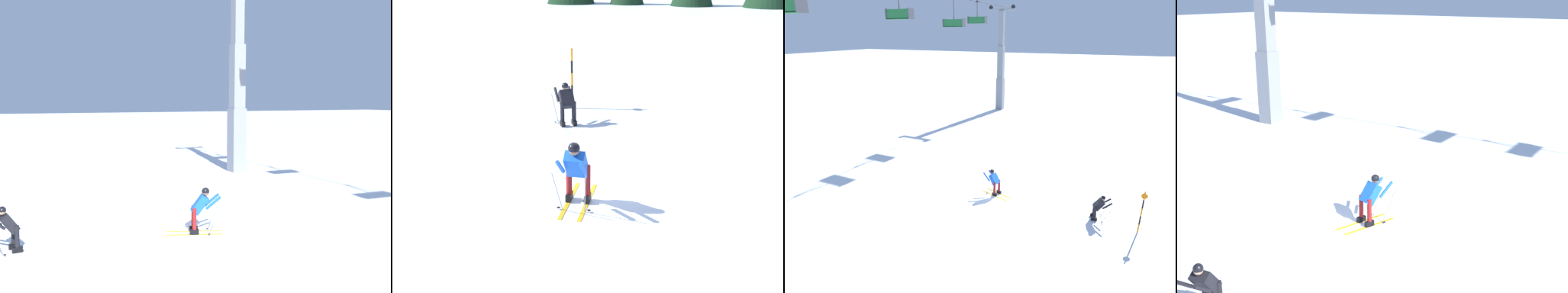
{
  "view_description": "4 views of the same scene",
  "coord_description": "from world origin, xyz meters",
  "views": [
    {
      "loc": [
        14.5,
        -4.95,
        4.29
      ],
      "look_at": [
        0.34,
        1.21,
        2.75
      ],
      "focal_mm": 44.51,
      "sensor_mm": 36.0,
      "label": 1
    },
    {
      "loc": [
        1.73,
        10.54,
        4.76
      ],
      "look_at": [
        0.68,
        2.88,
        1.93
      ],
      "focal_mm": 45.43,
      "sensor_mm": 36.0,
      "label": 2
    },
    {
      "loc": [
        -14.39,
        -4.67,
        8.78
      ],
      "look_at": [
        1.14,
        2.3,
        2.59
      ],
      "focal_mm": 28.87,
      "sensor_mm": 36.0,
      "label": 3
    },
    {
      "loc": [
        8.28,
        -10.26,
        6.54
      ],
      "look_at": [
        -0.25,
        2.78,
        1.81
      ],
      "focal_mm": 46.58,
      "sensor_mm": 36.0,
      "label": 4
    }
  ],
  "objects": [
    {
      "name": "skier_carving_main",
      "position": [
        0.7,
        1.22,
        0.85
      ],
      "size": [
        1.14,
        1.87,
        1.62
      ],
      "color": "yellow",
      "rests_on": "ground_plane"
    },
    {
      "name": "ground_plane",
      "position": [
        0.0,
        0.0,
        0.0
      ],
      "size": [
        260.0,
        260.0,
        0.0
      ],
      "primitive_type": "plane",
      "color": "white"
    },
    {
      "name": "skier_distant_uphill",
      "position": [
        0.35,
        -4.46,
        0.74
      ],
      "size": [
        0.86,
        1.73,
        1.45
      ],
      "color": "white",
      "rests_on": "ground_plane"
    },
    {
      "name": "lift_tower_near",
      "position": [
        -10.45,
        8.55,
        4.8
      ],
      "size": [
        0.85,
        2.61,
        11.64
      ],
      "color": "gray",
      "rests_on": "ground_plane"
    }
  ]
}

